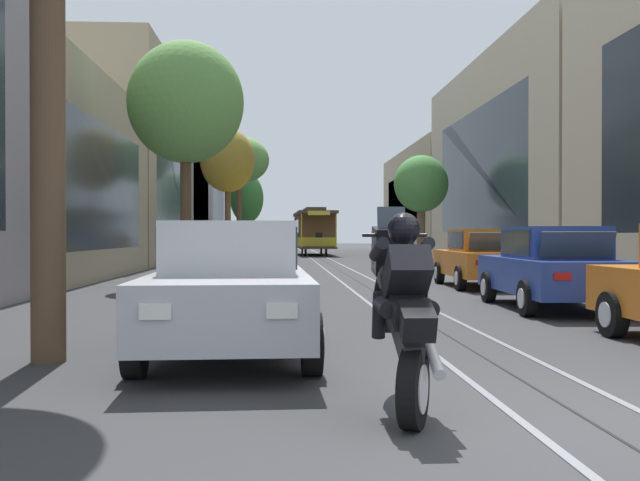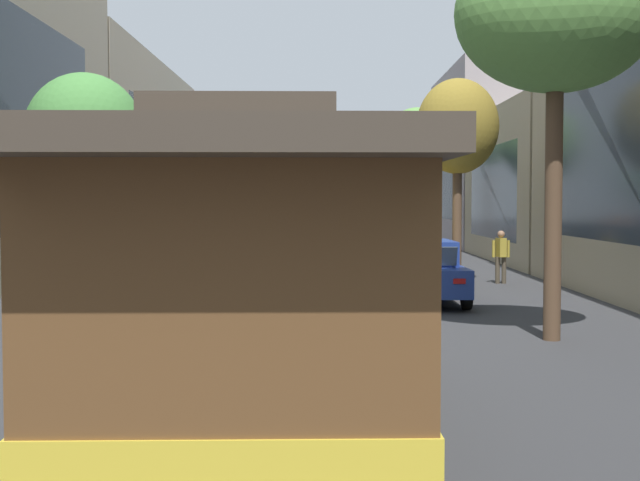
{
  "view_description": "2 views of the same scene",
  "coord_description": "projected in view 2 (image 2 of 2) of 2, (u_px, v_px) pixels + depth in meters",
  "views": [
    {
      "loc": [
        -2.36,
        -5.16,
        1.43
      ],
      "look_at": [
        -0.33,
        31.35,
        1.13
      ],
      "focal_mm": 40.25,
      "sensor_mm": 36.0,
      "label": 1
    },
    {
      "loc": [
        -0.64,
        53.83,
        2.57
      ],
      "look_at": [
        -0.55,
        24.96,
        1.19
      ],
      "focal_mm": 47.05,
      "sensor_mm": 36.0,
      "label": 2
    }
  ],
  "objects": [
    {
      "name": "parked_car_blue_sixth_left",
      "position": [
        422.0,
        271.0,
        20.98
      ],
      "size": [
        2.05,
        4.38,
        1.58
      ],
      "color": "#233D93",
      "rests_on": "ground"
    },
    {
      "name": "street_tree_kerb_right_near",
      "position": [
        232.0,
        177.0,
        49.42
      ],
      "size": [
        2.65,
        2.49,
        5.73
      ],
      "color": "#4C3826",
      "rests_on": "ground"
    },
    {
      "name": "pedestrian_on_left_pavement",
      "position": [
        501.0,
        254.0,
        25.91
      ],
      "size": [
        0.55,
        0.4,
        1.64
      ],
      "color": "#4C4233",
      "rests_on": "ground"
    },
    {
      "name": "parked_car_orange_near_right",
      "position": [
        260.0,
        230.0,
        50.71
      ],
      "size": [
        2.0,
        4.36,
        1.58
      ],
      "color": "orange",
      "rests_on": "ground"
    },
    {
      "name": "street_tree_kerb_left_second",
      "position": [
        417.0,
        146.0,
        38.56
      ],
      "size": [
        3.25,
        2.76,
        6.85
      ],
      "color": "brown",
      "rests_on": "ground"
    },
    {
      "name": "street_tree_kerb_left_mid",
      "position": [
        458.0,
        128.0,
        25.63
      ],
      "size": [
        2.52,
        2.1,
        6.3
      ],
      "color": "brown",
      "rests_on": "ground"
    },
    {
      "name": "street_tree_kerb_left_fourth",
      "position": [
        556.0,
        16.0,
        15.13
      ],
      "size": [
        3.66,
        3.02,
        7.38
      ],
      "color": "brown",
      "rests_on": "ground"
    },
    {
      "name": "street_tree_kerb_right_second",
      "position": [
        85.0,
        138.0,
        20.64
      ],
      "size": [
        2.93,
        2.76,
        5.71
      ],
      "color": "brown",
      "rests_on": "ground"
    },
    {
      "name": "parked_car_blue_second_right",
      "position": [
        258.0,
        233.0,
        45.55
      ],
      "size": [
        2.11,
        4.41,
        1.58
      ],
      "color": "#233D93",
      "rests_on": "ground"
    },
    {
      "name": "parked_car_white_second_left",
      "position": [
        368.0,
        234.0,
        44.11
      ],
      "size": [
        2.1,
        4.41,
        1.58
      ],
      "color": "silver",
      "rests_on": "ground"
    },
    {
      "name": "parked_car_orange_mid_right",
      "position": [
        244.0,
        238.0,
        39.82
      ],
      "size": [
        2.06,
        4.39,
        1.58
      ],
      "color": "orange",
      "rests_on": "ground"
    },
    {
      "name": "parked_car_yellow_fifth_left",
      "position": [
        396.0,
        256.0,
        26.94
      ],
      "size": [
        2.14,
        4.42,
        1.58
      ],
      "color": "gold",
      "rests_on": "ground"
    },
    {
      "name": "parked_car_black_mid_left",
      "position": [
        372.0,
        239.0,
        38.53
      ],
      "size": [
        2.07,
        4.39,
        1.58
      ],
      "color": "black",
      "rests_on": "ground"
    },
    {
      "name": "cable_car_trolley",
      "position": [
        259.0,
        291.0,
        8.38
      ],
      "size": [
        2.78,
        9.17,
        3.28
      ],
      "color": "brown",
      "rests_on": "ground"
    },
    {
      "name": "ground_plane",
      "position": [
        303.0,
        280.0,
        27.04
      ],
      "size": [
        168.01,
        168.01,
        0.0
      ],
      "primitive_type": "plane",
      "color": "#38383A"
    },
    {
      "name": "street_tree_kerb_left_near",
      "position": [
        394.0,
        142.0,
        50.57
      ],
      "size": [
        2.58,
        2.45,
        7.89
      ],
      "color": "brown",
      "rests_on": "ground"
    },
    {
      "name": "parked_car_black_fourth_left",
      "position": [
        380.0,
        246.0,
        32.46
      ],
      "size": [
        2.02,
        4.37,
        1.58
      ],
      "color": "black",
      "rests_on": "ground"
    },
    {
      "name": "trolley_track_rails",
      "position": [
        299.0,
        297.0,
        22.32
      ],
      "size": [
        1.14,
        75.2,
        0.01
      ],
      "color": "gray",
      "rests_on": "ground"
    },
    {
      "name": "parked_car_silver_near_left",
      "position": [
        361.0,
        230.0,
        50.42
      ],
      "size": [
        2.07,
        4.39,
        1.58
      ],
      "color": "#B7B7BC",
      "rests_on": "ground"
    },
    {
      "name": "motorcycle_with_rider",
      "position": [
        334.0,
        227.0,
        53.29
      ],
      "size": [
        0.53,
        1.89,
        1.67
      ],
      "color": "black",
      "rests_on": "ground"
    }
  ]
}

